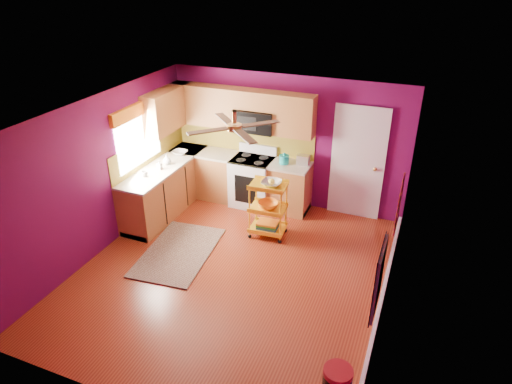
% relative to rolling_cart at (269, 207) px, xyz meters
% --- Properties ---
extents(ground, '(5.00, 5.00, 0.00)m').
position_rel_rolling_cart_xyz_m(ground, '(-0.14, -1.20, -0.56)').
color(ground, maroon).
rests_on(ground, ground).
extents(room_envelope, '(4.54, 5.04, 2.52)m').
position_rel_rolling_cart_xyz_m(room_envelope, '(-0.11, -1.20, 1.07)').
color(room_envelope, '#5D0A43').
rests_on(room_envelope, ground).
extents(lower_cabinets, '(2.81, 2.31, 0.94)m').
position_rel_rolling_cart_xyz_m(lower_cabinets, '(-1.48, 0.61, -0.13)').
color(lower_cabinets, brown).
rests_on(lower_cabinets, ground).
extents(electric_range, '(0.76, 0.66, 1.13)m').
position_rel_rolling_cart_xyz_m(electric_range, '(-0.69, 0.97, -0.08)').
color(electric_range, white).
rests_on(electric_range, ground).
extents(upper_cabinetry, '(2.80, 2.30, 1.26)m').
position_rel_rolling_cart_xyz_m(upper_cabinetry, '(-1.38, 0.97, 1.24)').
color(upper_cabinetry, brown).
rests_on(upper_cabinetry, ground).
extents(left_window, '(0.08, 1.35, 1.08)m').
position_rel_rolling_cart_xyz_m(left_window, '(-2.35, -0.15, 1.18)').
color(left_window, white).
rests_on(left_window, ground).
extents(panel_door, '(0.95, 0.11, 2.15)m').
position_rel_rolling_cart_xyz_m(panel_door, '(1.21, 1.26, 0.46)').
color(panel_door, white).
rests_on(panel_door, ground).
extents(right_wall_art, '(0.04, 2.74, 1.04)m').
position_rel_rolling_cart_xyz_m(right_wall_art, '(2.09, -1.54, 0.88)').
color(right_wall_art, black).
rests_on(right_wall_art, ground).
extents(ceiling_fan, '(1.01, 1.01, 0.26)m').
position_rel_rolling_cart_xyz_m(ceiling_fan, '(-0.14, -1.00, 1.73)').
color(ceiling_fan, '#BF8C3F').
rests_on(ceiling_fan, ground).
extents(shag_rug, '(1.20, 1.78, 0.02)m').
position_rel_rolling_cart_xyz_m(shag_rug, '(-1.18, -1.04, -0.55)').
color(shag_rug, black).
rests_on(shag_rug, ground).
extents(rolling_cart, '(0.63, 0.48, 1.09)m').
position_rel_rolling_cart_xyz_m(rolling_cart, '(0.00, 0.00, 0.00)').
color(rolling_cart, yellow).
rests_on(rolling_cart, ground).
extents(teal_kettle, '(0.18, 0.18, 0.21)m').
position_rel_rolling_cart_xyz_m(teal_kettle, '(-0.07, 1.00, 0.46)').
color(teal_kettle, '#15A09E').
rests_on(teal_kettle, lower_cabinets).
extents(toaster, '(0.22, 0.15, 0.18)m').
position_rel_rolling_cart_xyz_m(toaster, '(0.26, 1.09, 0.47)').
color(toaster, beige).
rests_on(toaster, lower_cabinets).
extents(soap_bottle_a, '(0.08, 0.08, 0.17)m').
position_rel_rolling_cart_xyz_m(soap_bottle_a, '(-2.05, -0.07, 0.47)').
color(soap_bottle_a, '#EA3F72').
rests_on(soap_bottle_a, lower_cabinets).
extents(soap_bottle_b, '(0.15, 0.15, 0.19)m').
position_rel_rolling_cart_xyz_m(soap_bottle_b, '(-2.05, 0.17, 0.47)').
color(soap_bottle_b, white).
rests_on(soap_bottle_b, lower_cabinets).
extents(counter_dish, '(0.27, 0.27, 0.07)m').
position_rel_rolling_cart_xyz_m(counter_dish, '(-2.07, 0.67, 0.41)').
color(counter_dish, white).
rests_on(counter_dish, lower_cabinets).
extents(counter_cup, '(0.12, 0.12, 0.09)m').
position_rel_rolling_cart_xyz_m(counter_cup, '(-2.13, -0.42, 0.43)').
color(counter_cup, white).
rests_on(counter_cup, lower_cabinets).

